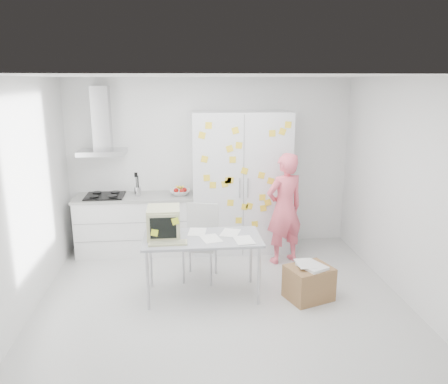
{
  "coord_description": "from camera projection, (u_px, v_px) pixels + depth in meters",
  "views": [
    {
      "loc": [
        -0.44,
        -4.92,
        2.66
      ],
      "look_at": [
        0.1,
        0.75,
        1.19
      ],
      "focal_mm": 35.0,
      "sensor_mm": 36.0,
      "label": 1
    }
  ],
  "objects": [
    {
      "name": "range_hood",
      "position": [
        102.0,
        128.0,
        6.57
      ],
      "size": [
        0.7,
        0.48,
        1.01
      ],
      "color": "silver",
      "rests_on": "walls"
    },
    {
      "name": "counter_run",
      "position": [
        136.0,
        223.0,
        6.86
      ],
      "size": [
        1.84,
        0.63,
        1.28
      ],
      "color": "white",
      "rests_on": "ground"
    },
    {
      "name": "walls",
      "position": [
        217.0,
        181.0,
        5.8
      ],
      "size": [
        4.52,
        4.01,
        2.7
      ],
      "color": "white",
      "rests_on": "ground"
    },
    {
      "name": "desk",
      "position": [
        178.0,
        230.0,
        5.35
      ],
      "size": [
        1.45,
        0.74,
        1.15
      ],
      "rotation": [
        0.0,
        0.0,
        0.01
      ],
      "color": "#A2A5AD",
      "rests_on": "ground"
    },
    {
      "name": "chair",
      "position": [
        201.0,
        237.0,
        5.96
      ],
      "size": [
        0.56,
        0.56,
        1.02
      ],
      "rotation": [
        0.0,
        0.0,
        -0.25
      ],
      "color": "#BABAB8",
      "rests_on": "ground"
    },
    {
      "name": "cardboard_box",
      "position": [
        309.0,
        282.0,
        5.42
      ],
      "size": [
        0.64,
        0.58,
        0.46
      ],
      "rotation": [
        0.0,
        0.0,
        0.35
      ],
      "color": "olive",
      "rests_on": "ground"
    },
    {
      "name": "floor",
      "position": [
        222.0,
        300.0,
        5.45
      ],
      "size": [
        4.5,
        4.0,
        0.02
      ],
      "primitive_type": "cube",
      "color": "silver",
      "rests_on": "ground"
    },
    {
      "name": "tall_cabinet",
      "position": [
        241.0,
        182.0,
        6.83
      ],
      "size": [
        1.5,
        0.68,
        2.2
      ],
      "color": "silver",
      "rests_on": "ground"
    },
    {
      "name": "ceiling",
      "position": [
        221.0,
        76.0,
        4.77
      ],
      "size": [
        4.5,
        4.0,
        0.02
      ],
      "primitive_type": "cube",
      "color": "white",
      "rests_on": "walls"
    },
    {
      "name": "person",
      "position": [
        284.0,
        209.0,
        6.39
      ],
      "size": [
        0.71,
        0.59,
        1.66
      ],
      "primitive_type": "imported",
      "rotation": [
        0.0,
        0.0,
        3.51
      ],
      "color": "#F76073",
      "rests_on": "ground"
    }
  ]
}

